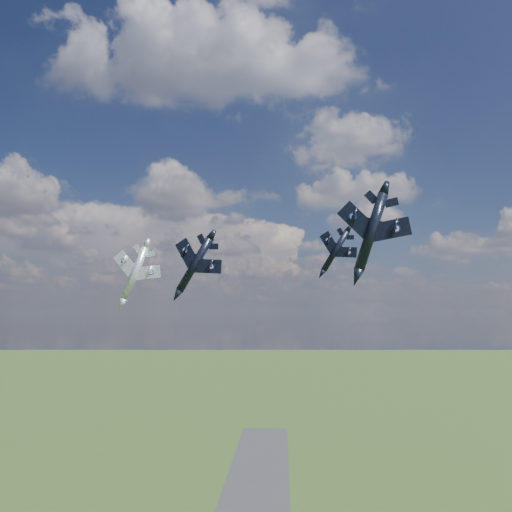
# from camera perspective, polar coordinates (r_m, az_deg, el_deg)

# --- Properties ---
(jet_lead_navy) EXTENTS (13.21, 16.34, 7.99)m
(jet_lead_navy) POSITION_cam_1_polar(r_m,az_deg,el_deg) (87.48, -7.01, -0.96)
(jet_lead_navy) COLOR black
(jet_right_navy) EXTENTS (15.08, 18.30, 6.90)m
(jet_right_navy) POSITION_cam_1_polar(r_m,az_deg,el_deg) (75.24, 13.03, 2.74)
(jet_right_navy) COLOR black
(jet_high_navy) EXTENTS (12.98, 15.60, 7.51)m
(jet_high_navy) POSITION_cam_1_polar(r_m,az_deg,el_deg) (109.01, 9.07, 0.59)
(jet_high_navy) COLOR black
(jet_left_silver) EXTENTS (11.57, 15.22, 6.79)m
(jet_left_silver) POSITION_cam_1_polar(r_m,az_deg,el_deg) (99.18, -13.68, -1.88)
(jet_left_silver) COLOR #B5BAC1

